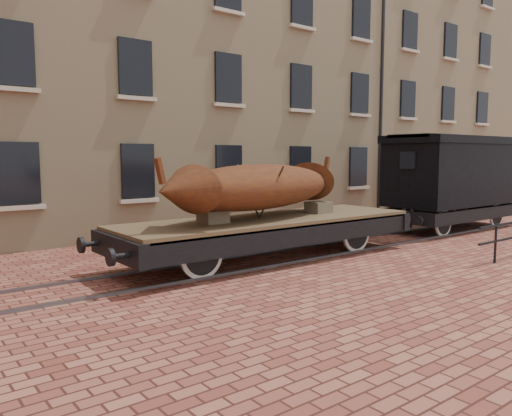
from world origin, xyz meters
TOP-DOWN VIEW (x-y plane):
  - ground at (0.00, 0.00)m, footprint 90.00×90.00m
  - warehouse_cream at (3.00, 9.99)m, footprint 40.00×10.19m
  - rail_track at (0.00, 0.00)m, footprint 30.00×1.52m
  - flatcar_wagon at (-1.16, -0.00)m, footprint 9.26×2.51m
  - iron_boat at (-1.52, -0.00)m, footprint 6.50×2.96m
  - goods_van at (7.46, -0.00)m, footprint 6.52×2.38m

SIDE VIEW (x-z plane):
  - ground at x=0.00m, z-range 0.00..0.00m
  - rail_track at x=0.00m, z-range 0.00..0.06m
  - flatcar_wagon at x=-1.16m, z-range 0.17..1.57m
  - iron_boat at x=-1.52m, z-range 1.12..2.69m
  - goods_van at x=7.46m, z-range 0.43..3.80m
  - warehouse_cream at x=3.00m, z-range 0.00..14.00m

